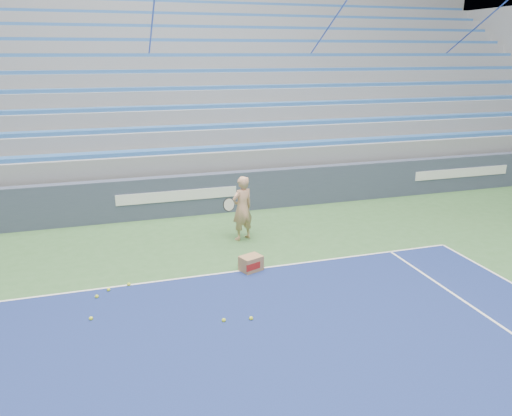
# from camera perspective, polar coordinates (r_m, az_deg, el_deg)

# --- Properties ---
(sponsor_barrier) EXTENTS (30.00, 0.32, 1.10)m
(sponsor_barrier) POSITION_cam_1_polar(r_m,az_deg,el_deg) (13.55, -9.01, 1.36)
(sponsor_barrier) COLOR #394157
(sponsor_barrier) RESTS_ON ground
(bleachers) EXTENTS (31.00, 9.15, 7.30)m
(bleachers) POSITION_cam_1_polar(r_m,az_deg,el_deg) (18.82, -11.91, 11.26)
(bleachers) COLOR gray
(bleachers) RESTS_ON ground
(tennis_player) EXTENTS (0.93, 0.89, 1.53)m
(tennis_player) POSITION_cam_1_polar(r_m,az_deg,el_deg) (11.59, -1.60, -0.03)
(tennis_player) COLOR tan
(tennis_player) RESTS_ON ground
(ball_box) EXTENTS (0.51, 0.45, 0.32)m
(ball_box) POSITION_cam_1_polar(r_m,az_deg,el_deg) (10.13, -0.57, -6.36)
(ball_box) COLOR #9C744B
(ball_box) RESTS_ON ground
(tennis_ball_0) EXTENTS (0.07, 0.07, 0.07)m
(tennis_ball_0) POSITION_cam_1_polar(r_m,az_deg,el_deg) (10.42, -1.91, -6.40)
(tennis_ball_0) COLOR #D5EA30
(tennis_ball_0) RESTS_ON ground
(tennis_ball_1) EXTENTS (0.07, 0.07, 0.07)m
(tennis_ball_1) POSITION_cam_1_polar(r_m,az_deg,el_deg) (9.73, -16.50, -8.95)
(tennis_ball_1) COLOR #D5EA30
(tennis_ball_1) RESTS_ON ground
(tennis_ball_2) EXTENTS (0.07, 0.07, 0.07)m
(tennis_ball_2) POSITION_cam_1_polar(r_m,az_deg,el_deg) (8.39, -3.71, -12.68)
(tennis_ball_2) COLOR #D5EA30
(tennis_ball_2) RESTS_ON ground
(tennis_ball_3) EXTENTS (0.07, 0.07, 0.07)m
(tennis_ball_3) POSITION_cam_1_polar(r_m,az_deg,el_deg) (9.84, -14.33, -8.46)
(tennis_ball_3) COLOR #D5EA30
(tennis_ball_3) RESTS_ON ground
(tennis_ball_4) EXTENTS (0.07, 0.07, 0.07)m
(tennis_ball_4) POSITION_cam_1_polar(r_m,az_deg,el_deg) (9.55, -17.73, -9.61)
(tennis_ball_4) COLOR #D5EA30
(tennis_ball_4) RESTS_ON ground
(tennis_ball_5) EXTENTS (0.07, 0.07, 0.07)m
(tennis_ball_5) POSITION_cam_1_polar(r_m,az_deg,el_deg) (8.43, -0.57, -12.50)
(tennis_ball_5) COLOR #D5EA30
(tennis_ball_5) RESTS_ON ground
(tennis_ball_6) EXTENTS (0.07, 0.07, 0.07)m
(tennis_ball_6) POSITION_cam_1_polar(r_m,az_deg,el_deg) (8.85, -18.34, -11.90)
(tennis_ball_6) COLOR #D5EA30
(tennis_ball_6) RESTS_ON ground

